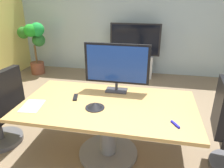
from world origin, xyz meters
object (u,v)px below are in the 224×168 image
at_px(conference_table, 108,117).
at_px(tv_monitor, 117,65).
at_px(wall_display_unit, 134,59).
at_px(remote_control, 75,97).
at_px(potted_plant, 34,41).
at_px(office_chair_left, 2,114).
at_px(conference_phone, 95,105).

xyz_separation_m(conference_table, tv_monitor, (0.03, 0.39, 0.54)).
distance_m(tv_monitor, wall_display_unit, 2.64).
xyz_separation_m(conference_table, remote_control, (-0.43, 0.07, 0.19)).
bearing_deg(tv_monitor, potted_plant, 137.88).
bearing_deg(office_chair_left, tv_monitor, 113.38).
distance_m(tv_monitor, potted_plant, 3.35).
xyz_separation_m(wall_display_unit, potted_plant, (-2.47, -0.32, 0.42)).
relative_size(conference_table, office_chair_left, 1.88).
distance_m(conference_table, conference_phone, 0.28).
relative_size(tv_monitor, wall_display_unit, 0.64).
distance_m(office_chair_left, tv_monitor, 1.66).
xyz_separation_m(conference_table, conference_phone, (-0.12, -0.13, 0.21)).
bearing_deg(conference_phone, tv_monitor, 72.96).
height_order(tv_monitor, wall_display_unit, tv_monitor).
bearing_deg(conference_phone, conference_table, 45.91).
xyz_separation_m(wall_display_unit, conference_phone, (-0.15, -3.08, 0.32)).
relative_size(tv_monitor, potted_plant, 0.64).
bearing_deg(potted_plant, office_chair_left, -69.29).
relative_size(office_chair_left, wall_display_unit, 0.83).
xyz_separation_m(tv_monitor, potted_plant, (-2.48, 2.24, -0.23)).
distance_m(wall_display_unit, conference_phone, 3.10).
relative_size(tv_monitor, remote_control, 4.94).
relative_size(conference_table, remote_control, 12.05).
height_order(conference_table, potted_plant, potted_plant).
bearing_deg(wall_display_unit, office_chair_left, -115.72).
bearing_deg(tv_monitor, remote_control, -145.97).
relative_size(potted_plant, remote_control, 7.71).
relative_size(office_chair_left, conference_phone, 4.95).
relative_size(office_chair_left, remote_control, 6.41).
relative_size(conference_phone, remote_control, 1.29).
height_order(potted_plant, remote_control, potted_plant).
bearing_deg(tv_monitor, conference_table, -95.13).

